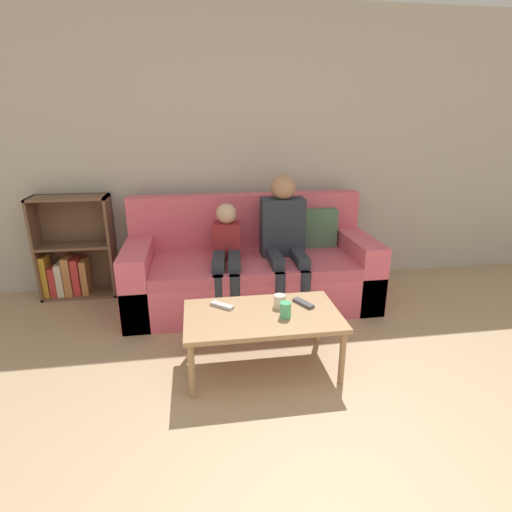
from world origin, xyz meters
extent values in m
cube|color=#B7B2A8|center=(0.00, 2.91, 1.30)|extent=(12.00, 0.06, 2.60)
cube|color=#DB5B70|center=(0.00, 2.30, 0.17)|extent=(2.17, 0.91, 0.35)
cube|color=#C95467|center=(0.00, 2.21, 0.40)|extent=(1.73, 0.73, 0.10)
cube|color=#DB5B70|center=(0.00, 2.67, 0.69)|extent=(2.17, 0.18, 0.49)
cube|color=#DB5B70|center=(-0.98, 2.30, 0.30)|extent=(0.22, 0.91, 0.61)
cube|color=#DB5B70|center=(0.97, 2.30, 0.30)|extent=(0.22, 0.91, 0.61)
cube|color=#4C7556|center=(0.66, 2.52, 0.63)|extent=(0.36, 0.12, 0.36)
cube|color=brown|center=(-1.92, 2.73, 0.48)|extent=(0.02, 0.28, 0.95)
cube|color=brown|center=(-1.27, 2.73, 0.48)|extent=(0.02, 0.28, 0.95)
cube|color=brown|center=(-1.59, 2.86, 0.48)|extent=(0.67, 0.02, 0.95)
cube|color=brown|center=(-1.59, 2.73, 0.01)|extent=(0.67, 0.28, 0.02)
cube|color=brown|center=(-1.59, 2.73, 0.50)|extent=(0.63, 0.28, 0.02)
cube|color=brown|center=(-1.59, 2.73, 0.94)|extent=(0.67, 0.28, 0.02)
cube|color=gold|center=(-1.88, 2.72, 0.22)|extent=(0.05, 0.18, 0.39)
cube|color=red|center=(-1.82, 2.72, 0.16)|extent=(0.06, 0.17, 0.28)
cube|color=beige|center=(-1.75, 2.72, 0.18)|extent=(0.06, 0.20, 0.31)
cube|color=#B77542|center=(-1.68, 2.72, 0.21)|extent=(0.07, 0.23, 0.37)
cube|color=red|center=(-1.61, 2.72, 0.20)|extent=(0.06, 0.20, 0.35)
cube|color=#B77542|center=(-1.54, 2.72, 0.19)|extent=(0.06, 0.17, 0.33)
cylinder|color=#A87F56|center=(-0.54, 1.04, 0.19)|extent=(0.04, 0.04, 0.37)
cylinder|color=#A87F56|center=(0.39, 1.04, 0.19)|extent=(0.04, 0.04, 0.37)
cylinder|color=#A87F56|center=(-0.54, 1.54, 0.19)|extent=(0.04, 0.04, 0.37)
cylinder|color=#A87F56|center=(0.39, 1.54, 0.19)|extent=(0.04, 0.04, 0.37)
cube|color=#A87F56|center=(-0.07, 1.29, 0.39)|extent=(1.01, 0.58, 0.03)
cylinder|color=#282D38|center=(0.17, 1.86, 0.22)|extent=(0.09, 0.09, 0.45)
cylinder|color=#282D38|center=(0.37, 1.86, 0.22)|extent=(0.09, 0.09, 0.45)
cube|color=#282D38|center=(0.17, 2.10, 0.49)|extent=(0.11, 0.41, 0.09)
cube|color=#282D38|center=(0.38, 2.10, 0.49)|extent=(0.11, 0.41, 0.09)
cube|color=#282D38|center=(0.28, 2.34, 0.70)|extent=(0.38, 0.21, 0.51)
sphere|color=#A87A5B|center=(0.28, 2.34, 1.05)|extent=(0.22, 0.22, 0.22)
cylinder|color=#282D38|center=(-0.33, 1.88, 0.22)|extent=(0.10, 0.10, 0.45)
cylinder|color=#282D38|center=(-0.20, 1.87, 0.22)|extent=(0.10, 0.10, 0.45)
cube|color=#282D38|center=(-0.30, 2.12, 0.49)|extent=(0.14, 0.41, 0.09)
cube|color=#282D38|center=(-0.17, 2.10, 0.49)|extent=(0.14, 0.41, 0.09)
cube|color=maroon|center=(-0.21, 2.35, 0.60)|extent=(0.25, 0.22, 0.31)
sphere|color=#D1A889|center=(-0.21, 2.35, 0.83)|extent=(0.18, 0.18, 0.18)
cylinder|color=#4CB77A|center=(0.06, 1.23, 0.45)|extent=(0.07, 0.07, 0.10)
cylinder|color=silver|center=(0.06, 1.37, 0.44)|extent=(0.08, 0.08, 0.09)
cube|color=#B7B7BC|center=(-0.33, 1.43, 0.41)|extent=(0.16, 0.15, 0.02)
cube|color=#47474C|center=(0.23, 1.38, 0.41)|extent=(0.12, 0.17, 0.02)
camera|label=1|loc=(-0.47, -1.01, 1.60)|focal=28.00mm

